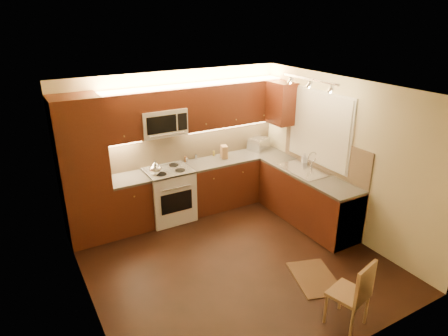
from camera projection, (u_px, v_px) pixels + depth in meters
floor at (234, 261)px, 5.80m from camera, size 4.00×4.00×0.01m
ceiling at (236, 91)px, 4.87m from camera, size 4.00×4.00×0.01m
wall_back at (176, 143)px, 6.94m from camera, size 4.00×0.01×2.50m
wall_front at (345, 258)px, 3.72m from camera, size 4.00×0.01×2.50m
wall_left at (82, 219)px, 4.41m from camera, size 0.01×4.00×2.50m
wall_right at (342, 158)px, 6.26m from camera, size 0.01×4.00×2.50m
pantry at (83, 172)px, 5.98m from camera, size 0.70×0.60×2.30m
base_cab_back_left at (130, 204)px, 6.55m from camera, size 0.62×0.60×0.86m
counter_back_left at (127, 179)px, 6.38m from camera, size 0.62×0.60×0.04m
base_cab_back_right at (234, 180)px, 7.49m from camera, size 1.92×0.60×0.86m
counter_back_right at (235, 158)px, 7.32m from camera, size 1.92×0.60×0.04m
base_cab_right at (307, 199)px, 6.75m from camera, size 0.60×2.00×0.86m
counter_right at (309, 174)px, 6.58m from camera, size 0.60×2.00×0.04m
dishwasher at (337, 216)px, 6.18m from camera, size 0.58×0.60×0.84m
backsplash_back at (194, 143)px, 7.12m from camera, size 3.30×0.02×0.60m
backsplash_right at (324, 153)px, 6.60m from camera, size 0.02×2.00×0.60m
upper_cab_back_left at (119, 118)px, 6.11m from camera, size 0.62×0.35×0.75m
upper_cab_back_right at (232, 103)px, 7.05m from camera, size 1.92×0.35×0.75m
upper_cab_bridge at (160, 99)px, 6.35m from camera, size 0.76×0.35×0.31m
upper_cab_right_corner at (281, 103)px, 7.07m from camera, size 0.35×0.50×0.75m
stove at (169, 194)px, 6.84m from camera, size 0.76×0.65×0.92m
microwave at (162, 122)px, 6.48m from camera, size 0.76×0.38×0.44m
window_frame at (320, 128)px, 6.57m from camera, size 0.03×1.44×1.24m
window_blinds at (319, 128)px, 6.56m from camera, size 0.02×1.36×1.16m
sink at (304, 166)px, 6.67m from camera, size 0.52×0.86×0.15m
faucet at (312, 160)px, 6.72m from camera, size 0.20×0.04×0.30m
track_light_bar at (310, 79)px, 5.92m from camera, size 0.04×1.20×0.03m
kettle at (155, 168)px, 6.42m from camera, size 0.26×0.26×0.24m
toaster_oven at (259, 144)px, 7.66m from camera, size 0.46×0.40×0.23m
knife_block at (224, 152)px, 7.21m from camera, size 0.15×0.19×0.23m
spice_jar_a at (187, 160)px, 7.05m from camera, size 0.04×0.04×0.09m
spice_jar_b at (185, 159)px, 7.05m from camera, size 0.04×0.04×0.10m
spice_jar_c at (196, 157)px, 7.17m from camera, size 0.06×0.06×0.10m
spice_jar_d at (214, 153)px, 7.34m from camera, size 0.05×0.05×0.10m
soap_bottle at (305, 158)px, 6.98m from camera, size 0.11×0.11×0.19m
rug at (315, 278)px, 5.42m from camera, size 0.76×0.93×0.01m
dining_chair at (348, 292)px, 4.49m from camera, size 0.47×0.47×0.88m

